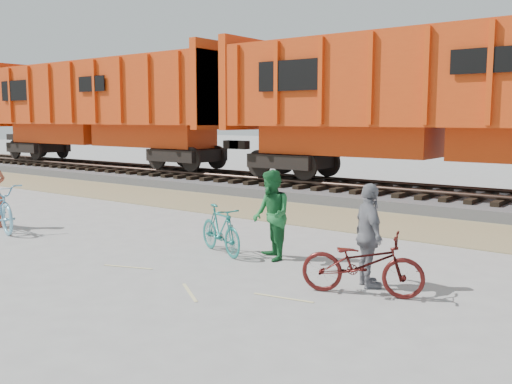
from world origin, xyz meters
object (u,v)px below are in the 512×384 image
(hopper_car_center, at_px, (446,99))
(person_woman, at_px, (369,236))
(person_man, at_px, (271,215))
(bicycle_maroon, at_px, (362,264))
(hopper_car_left, at_px, (102,106))
(bicycle_teal, at_px, (220,230))

(hopper_car_center, distance_m, person_woman, 8.89)
(hopper_car_center, height_order, person_man, hopper_car_center)
(hopper_car_center, distance_m, bicycle_maroon, 9.37)
(hopper_car_left, height_order, person_man, hopper_car_left)
(hopper_car_left, bearing_deg, bicycle_maroon, -27.49)
(hopper_car_left, relative_size, person_woman, 9.11)
(bicycle_maroon, bearing_deg, person_man, 49.17)
(hopper_car_left, relative_size, bicycle_maroon, 8.19)
(bicycle_teal, bearing_deg, hopper_car_left, 81.67)
(person_man, distance_m, person_woman, 2.16)
(hopper_car_center, height_order, bicycle_maroon, hopper_car_center)
(hopper_car_left, bearing_deg, hopper_car_center, 0.00)
(hopper_car_left, distance_m, bicycle_maroon, 19.26)
(bicycle_teal, distance_m, person_man, 1.08)
(hopper_car_left, distance_m, person_man, 16.87)
(hopper_car_left, bearing_deg, person_man, -28.27)
(bicycle_teal, height_order, person_woman, person_woman)
(hopper_car_center, xyz_separation_m, bicycle_teal, (-1.27, -8.12, -2.56))
(hopper_car_left, height_order, bicycle_teal, hopper_car_left)
(hopper_car_center, xyz_separation_m, bicycle_maroon, (1.93, -8.81, -2.56))
(person_man, bearing_deg, bicycle_maroon, 15.70)
(person_woman, bearing_deg, person_man, 31.85)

